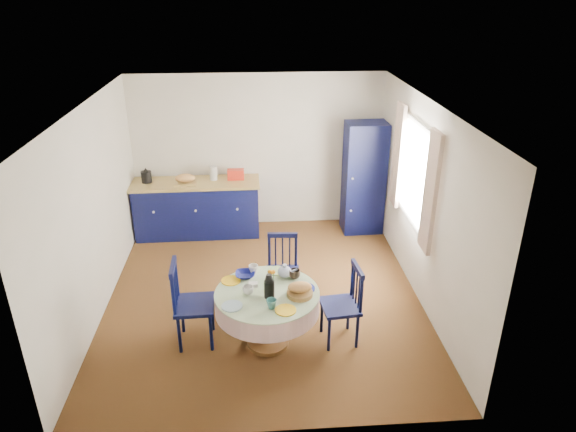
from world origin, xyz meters
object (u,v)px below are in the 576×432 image
at_px(mug_d, 253,269).
at_px(cobalt_bowl, 245,275).
at_px(dining_table, 268,301).
at_px(mug_c, 295,274).
at_px(kitchen_counter, 197,207).
at_px(chair_right, 344,304).
at_px(pantry_cabinet, 364,178).
at_px(chair_far, 283,270).
at_px(chair_left, 190,303).
at_px(mug_b, 272,304).
at_px(mug_a, 248,290).

relative_size(mug_d, cobalt_bowl, 0.49).
height_order(dining_table, mug_c, dining_table).
bearing_deg(cobalt_bowl, mug_c, -6.54).
relative_size(kitchen_counter, chair_right, 2.13).
height_order(pantry_cabinet, chair_far, pantry_cabinet).
height_order(mug_c, mug_d, mug_c).
xyz_separation_m(mug_d, cobalt_bowl, (-0.10, -0.08, -0.02)).
relative_size(chair_left, mug_b, 9.22).
distance_m(pantry_cabinet, mug_c, 2.90).
height_order(kitchen_counter, cobalt_bowl, kitchen_counter).
height_order(chair_left, cobalt_bowl, chair_left).
bearing_deg(cobalt_bowl, dining_table, -53.58).
bearing_deg(cobalt_bowl, mug_d, 39.72).
height_order(chair_far, mug_b, chair_far).
bearing_deg(chair_far, chair_left, -142.10).
xyz_separation_m(dining_table, mug_a, (-0.21, -0.01, 0.16)).
distance_m(mug_b, mug_c, 0.64).
bearing_deg(mug_d, mug_c, -17.18).
bearing_deg(mug_a, dining_table, 3.23).
distance_m(pantry_cabinet, chair_left, 3.72).
bearing_deg(pantry_cabinet, mug_c, -118.81).
xyz_separation_m(mug_a, mug_d, (0.06, 0.43, 0.00)).
xyz_separation_m(mug_a, cobalt_bowl, (-0.03, 0.35, -0.02)).
relative_size(mug_a, mug_d, 1.07).
relative_size(chair_left, chair_far, 1.10).
bearing_deg(kitchen_counter, mug_d, -71.25).
bearing_deg(mug_a, kitchen_counter, 105.67).
height_order(dining_table, mug_d, dining_table).
xyz_separation_m(chair_far, mug_d, (-0.36, -0.40, 0.27)).
distance_m(chair_right, mug_c, 0.64).
distance_m(kitchen_counter, mug_c, 2.96).
bearing_deg(dining_table, mug_d, 110.17).
xyz_separation_m(chair_left, mug_b, (0.89, -0.41, 0.23)).
height_order(mug_a, mug_c, mug_c).
relative_size(kitchen_counter, chair_far, 2.17).
relative_size(mug_c, cobalt_bowl, 0.59).
bearing_deg(chair_left, kitchen_counter, 1.82).
relative_size(pantry_cabinet, dining_table, 1.58).
bearing_deg(kitchen_counter, dining_table, -71.15).
relative_size(chair_right, mug_d, 8.62).
height_order(chair_right, mug_d, chair_right).
relative_size(kitchen_counter, dining_table, 1.75).
distance_m(chair_right, cobalt_bowl, 1.16).
bearing_deg(mug_b, kitchen_counter, 108.29).
distance_m(chair_left, chair_far, 1.28).
bearing_deg(mug_a, chair_right, 2.07).
bearing_deg(chair_right, mug_b, -74.50).
relative_size(pantry_cabinet, chair_far, 1.96).
bearing_deg(chair_far, mug_c, -74.82).
bearing_deg(dining_table, kitchen_counter, 109.56).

